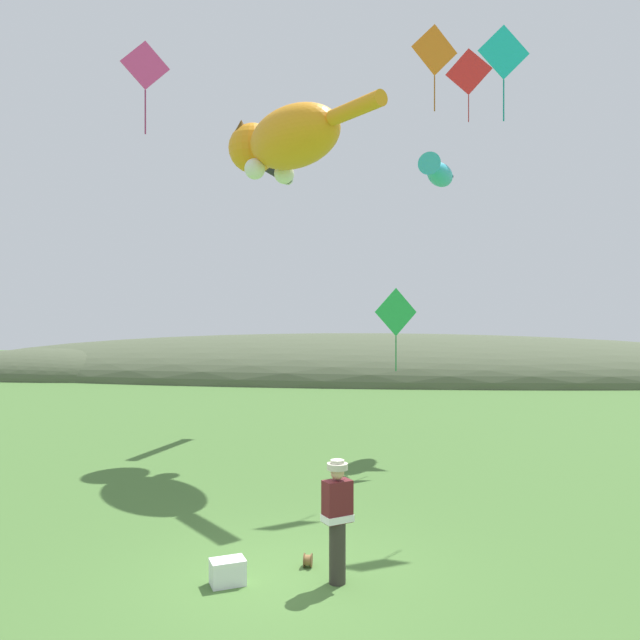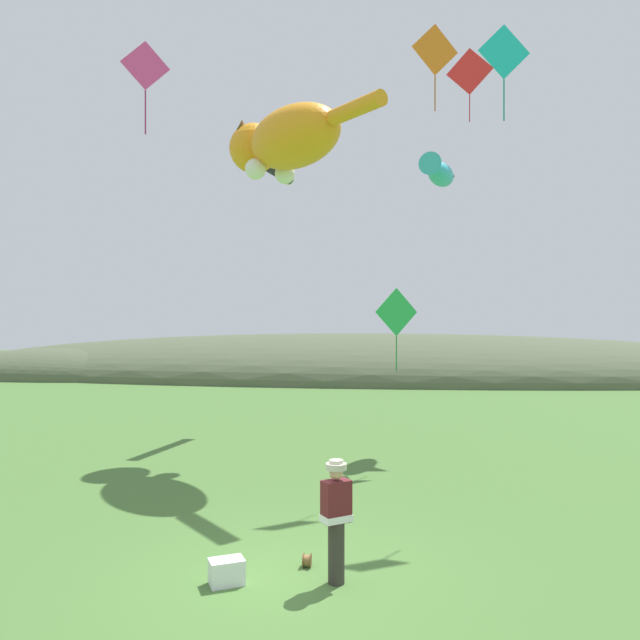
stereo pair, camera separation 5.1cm
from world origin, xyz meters
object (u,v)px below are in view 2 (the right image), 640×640
at_px(kite_diamond_orange, 435,50).
at_px(kite_diamond_red, 470,72).
at_px(kite_giant_cat, 285,141).
at_px(kite_fish_windsock, 439,172).
at_px(kite_spool, 307,560).
at_px(kite_tube_streamer, 275,170).
at_px(kite_diamond_teal, 504,53).
at_px(kite_diamond_pink, 145,67).
at_px(festival_attendant, 336,517).
at_px(picnic_cooler, 227,572).
at_px(kite_diamond_green, 396,313).

bearing_deg(kite_diamond_orange, kite_diamond_red, 73.69).
height_order(kite_giant_cat, kite_fish_windsock, kite_giant_cat).
bearing_deg(kite_spool, kite_tube_streamer, 102.87).
bearing_deg(kite_diamond_teal, kite_giant_cat, 148.53).
height_order(kite_tube_streamer, kite_diamond_orange, kite_diamond_orange).
distance_m(kite_diamond_red, kite_diamond_pink, 12.07).
bearing_deg(kite_spool, kite_giant_cat, 102.12).
bearing_deg(festival_attendant, kite_diamond_pink, 141.76).
xyz_separation_m(kite_spool, picnic_cooler, (-1.06, -0.75, 0.08)).
height_order(picnic_cooler, kite_fish_windsock, kite_fish_windsock).
relative_size(picnic_cooler, kite_diamond_orange, 0.27).
bearing_deg(kite_diamond_red, festival_attendant, -105.56).
relative_size(kite_spool, kite_tube_streamer, 0.07).
relative_size(kite_spool, kite_diamond_red, 0.09).
distance_m(kite_diamond_teal, kite_diamond_pink, 7.62).
bearing_deg(kite_spool, kite_diamond_green, 77.88).
bearing_deg(kite_fish_windsock, kite_diamond_teal, -80.07).
bearing_deg(kite_diamond_pink, kite_tube_streamer, 84.26).
bearing_deg(kite_diamond_green, kite_diamond_orange, -5.64).
height_order(picnic_cooler, kite_giant_cat, kite_giant_cat).
xyz_separation_m(festival_attendant, kite_fish_windsock, (2.26, 10.46, 7.32)).
distance_m(kite_fish_windsock, kite_diamond_teal, 5.73).
relative_size(picnic_cooler, kite_giant_cat, 0.12).
xyz_separation_m(kite_diamond_orange, kite_diamond_green, (-0.97, 0.10, -6.63)).
distance_m(kite_spool, kite_tube_streamer, 15.21).
relative_size(kite_diamond_green, kite_diamond_pink, 1.13).
distance_m(kite_fish_windsock, kite_diamond_pink, 9.66).
xyz_separation_m(picnic_cooler, kite_diamond_green, (2.49, 7.39, 3.77)).
relative_size(festival_attendant, kite_diamond_pink, 0.94).
xyz_separation_m(kite_diamond_orange, kite_diamond_red, (1.49, 5.10, 1.39)).
bearing_deg(festival_attendant, kite_diamond_orange, 74.99).
height_order(kite_diamond_red, kite_diamond_teal, kite_diamond_red).
distance_m(picnic_cooler, kite_diamond_green, 8.66).
height_order(picnic_cooler, kite_tube_streamer, kite_tube_streamer).
height_order(kite_giant_cat, kite_diamond_green, kite_giant_cat).
xyz_separation_m(kite_giant_cat, kite_diamond_green, (3.09, -1.08, -4.79)).
relative_size(kite_tube_streamer, kite_diamond_pink, 1.58).
bearing_deg(kite_giant_cat, kite_diamond_green, -19.33).
distance_m(kite_diamond_green, kite_diamond_teal, 6.46).
relative_size(kite_fish_windsock, kite_diamond_pink, 1.37).
relative_size(kite_diamond_teal, kite_diamond_pink, 1.10).
xyz_separation_m(kite_tube_streamer, kite_diamond_teal, (6.47, -7.61, 0.59)).
distance_m(picnic_cooler, kite_diamond_red, 17.81).
xyz_separation_m(kite_spool, kite_diamond_orange, (2.39, 6.55, 10.48)).
bearing_deg(kite_giant_cat, kite_diamond_orange, -16.20).
distance_m(kite_giant_cat, kite_diamond_orange, 4.61).
xyz_separation_m(kite_spool, kite_diamond_pink, (-3.68, 2.76, 8.82)).
distance_m(kite_diamond_orange, kite_diamond_teal, 2.69).
relative_size(picnic_cooler, kite_diamond_pink, 0.31).
relative_size(kite_giant_cat, kite_diamond_green, 2.36).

